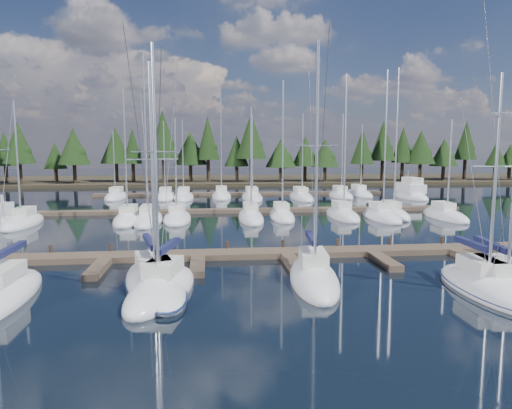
{
  "coord_description": "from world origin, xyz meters",
  "views": [
    {
      "loc": [
        -5.31,
        -12.71,
        7.45
      ],
      "look_at": [
        -1.62,
        22.0,
        3.13
      ],
      "focal_mm": 32.0,
      "sensor_mm": 36.0,
      "label": 1
    }
  ],
  "objects": [
    {
      "name": "tree_line",
      "position": [
        0.84,
        80.11,
        7.48
      ],
      "size": [
        186.26,
        12.1,
        14.17
      ],
      "color": "black",
      "rests_on": "far_shore"
    },
    {
      "name": "front_sailboat_1",
      "position": [
        -8.22,
        11.38,
        0.27
      ],
      "size": [
        5.27,
        9.96,
        12.5
      ],
      "color": "silver",
      "rests_on": "ground"
    },
    {
      "name": "front_sailboat_2",
      "position": [
        -7.73,
        10.32,
        0.29
      ],
      "size": [
        4.39,
        8.31,
        13.21
      ],
      "color": "silver",
      "rests_on": "ground"
    },
    {
      "name": "front_sailboat_5",
      "position": [
        9.79,
        8.69,
        0.3
      ],
      "size": [
        4.26,
        9.06,
        16.59
      ],
      "color": "silver",
      "rests_on": "ground"
    },
    {
      "name": "far_shore",
      "position": [
        0.0,
        90.0,
        0.3
      ],
      "size": [
        220.0,
        30.0,
        0.6
      ],
      "primitive_type": "cube",
      "color": "#2F271A",
      "rests_on": "ground"
    },
    {
      "name": "main_dock",
      "position": [
        0.0,
        17.36,
        0.2
      ],
      "size": [
        44.0,
        6.13,
        0.9
      ],
      "color": "brown",
      "rests_on": "ground"
    },
    {
      "name": "back_sailboat_rows",
      "position": [
        0.15,
        44.66,
        0.27
      ],
      "size": [
        45.74,
        32.89,
        17.17
      ],
      "color": "silver",
      "rests_on": "ground"
    },
    {
      "name": "ground",
      "position": [
        0.0,
        30.0,
        0.0
      ],
      "size": [
        260.0,
        260.0,
        0.0
      ],
      "primitive_type": "plane",
      "color": "black",
      "rests_on": "ground"
    },
    {
      "name": "motor_yacht_right",
      "position": [
        25.21,
        53.1,
        0.55
      ],
      "size": [
        3.48,
        10.18,
        5.09
      ],
      "color": "silver",
      "rests_on": "ground"
    },
    {
      "name": "back_docks",
      "position": [
        0.0,
        49.58,
        0.2
      ],
      "size": [
        50.0,
        21.8,
        0.4
      ],
      "color": "brown",
      "rests_on": "ground"
    },
    {
      "name": "front_sailboat_3",
      "position": [
        0.52,
        11.6,
        0.29
      ],
      "size": [
        3.48,
        8.6,
        13.77
      ],
      "color": "silver",
      "rests_on": "ground"
    },
    {
      "name": "front_sailboat_4",
      "position": [
        8.96,
        8.99,
        0.28
      ],
      "size": [
        3.02,
        8.14,
        11.89
      ],
      "color": "silver",
      "rests_on": "ground"
    }
  ]
}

